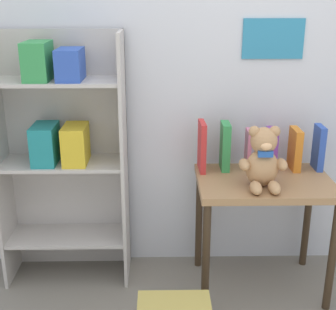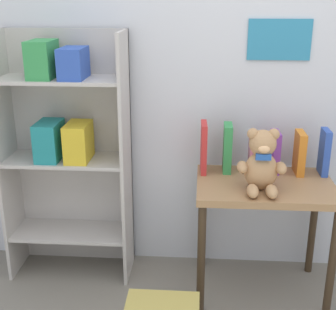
% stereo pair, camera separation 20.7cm
% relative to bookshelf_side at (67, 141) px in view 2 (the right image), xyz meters
% --- Properties ---
extents(wall_back, '(4.80, 0.07, 2.50)m').
position_rel_bookshelf_side_xyz_m(wall_back, '(0.88, 0.16, 0.47)').
color(wall_back, silver).
rests_on(wall_back, ground_plane).
extents(bookshelf_side, '(0.67, 0.29, 1.36)m').
position_rel_bookshelf_side_xyz_m(bookshelf_side, '(0.00, 0.00, 0.00)').
color(bookshelf_side, '#BCB7B2').
rests_on(bookshelf_side, ground_plane).
extents(display_table, '(0.69, 0.48, 0.63)m').
position_rel_bookshelf_side_xyz_m(display_table, '(1.06, -0.16, -0.24)').
color(display_table, '#9E754C').
rests_on(display_table, ground_plane).
extents(teddy_bear, '(0.23, 0.21, 0.31)m').
position_rel_bookshelf_side_xyz_m(teddy_bear, '(1.02, -0.26, -0.00)').
color(teddy_bear, tan).
rests_on(teddy_bear, display_table).
extents(book_standing_red, '(0.03, 0.15, 0.27)m').
position_rel_bookshelf_side_xyz_m(book_standing_red, '(0.74, -0.02, -0.01)').
color(book_standing_red, red).
rests_on(book_standing_red, display_table).
extents(book_standing_green, '(0.04, 0.13, 0.26)m').
position_rel_bookshelf_side_xyz_m(book_standing_green, '(0.87, -0.01, -0.02)').
color(book_standing_green, '#33934C').
rests_on(book_standing_green, display_table).
extents(book_standing_pink, '(0.02, 0.11, 0.22)m').
position_rel_bookshelf_side_xyz_m(book_standing_pink, '(0.99, 0.00, -0.04)').
color(book_standing_pink, '#D17093').
rests_on(book_standing_pink, display_table).
extents(book_standing_purple, '(0.04, 0.14, 0.22)m').
position_rel_bookshelf_side_xyz_m(book_standing_purple, '(1.12, -0.00, -0.03)').
color(book_standing_purple, purple).
rests_on(book_standing_purple, display_table).
extents(book_standing_orange, '(0.04, 0.15, 0.22)m').
position_rel_bookshelf_side_xyz_m(book_standing_orange, '(1.24, -0.01, -0.03)').
color(book_standing_orange, orange).
rests_on(book_standing_orange, display_table).
extents(book_standing_blue, '(0.04, 0.12, 0.24)m').
position_rel_bookshelf_side_xyz_m(book_standing_blue, '(1.37, -0.01, -0.02)').
color(book_standing_blue, '#2D51B7').
rests_on(book_standing_blue, display_table).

